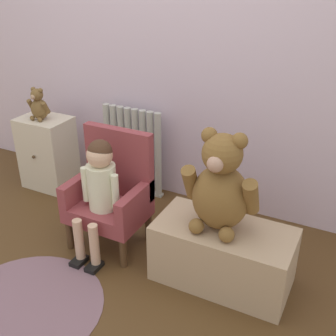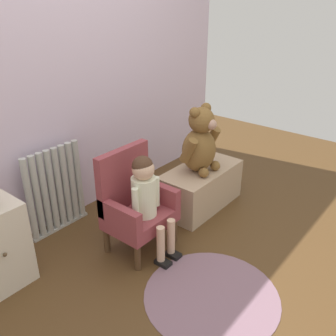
% 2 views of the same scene
% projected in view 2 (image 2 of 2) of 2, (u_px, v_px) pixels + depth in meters
% --- Properties ---
extents(ground_plane, '(6.00, 6.00, 0.00)m').
position_uv_depth(ground_plane, '(199.00, 274.00, 2.46)').
color(ground_plane, '#4F351A').
extents(back_wall, '(3.80, 0.05, 2.40)m').
position_uv_depth(back_wall, '(57.00, 66.00, 2.67)').
color(back_wall, silver).
rests_on(back_wall, ground_plane).
extents(radiator, '(0.50, 0.05, 0.67)m').
position_uv_depth(radiator, '(56.00, 190.00, 2.81)').
color(radiator, '#B4B7AE').
rests_on(radiator, ground_plane).
extents(child_armchair, '(0.46, 0.36, 0.73)m').
position_uv_depth(child_armchair, '(135.00, 203.00, 2.61)').
color(child_armchair, brown).
rests_on(child_armchair, ground_plane).
extents(child_figure, '(0.25, 0.35, 0.73)m').
position_uv_depth(child_figure, '(147.00, 192.00, 2.49)').
color(child_figure, silver).
rests_on(child_figure, ground_plane).
extents(low_bench, '(0.75, 0.37, 0.35)m').
position_uv_depth(low_bench, '(201.00, 187.00, 3.18)').
color(low_bench, tan).
rests_on(low_bench, ground_plane).
extents(large_teddy_bear, '(0.40, 0.28, 0.55)m').
position_uv_depth(large_teddy_bear, '(200.00, 143.00, 2.97)').
color(large_teddy_bear, brown).
rests_on(large_teddy_bear, low_bench).
extents(floor_rug, '(0.83, 0.83, 0.01)m').
position_uv_depth(floor_rug, '(211.00, 296.00, 2.28)').
color(floor_rug, slate).
rests_on(floor_rug, ground_plane).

